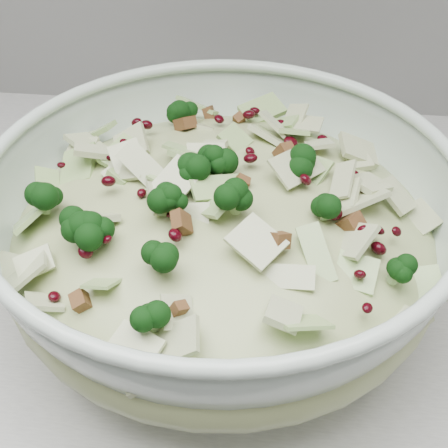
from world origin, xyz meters
name	(u,v)px	position (x,y,z in m)	size (l,w,h in m)	color
counter	(93,446)	(0.00, 1.70, 0.45)	(3.60, 0.60, 0.90)	silver
mixing_bowl	(223,239)	(0.21, 1.60, 0.98)	(0.44, 0.44, 0.15)	silver
salad	(223,216)	(0.21, 1.60, 1.00)	(0.42, 0.42, 0.15)	tan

